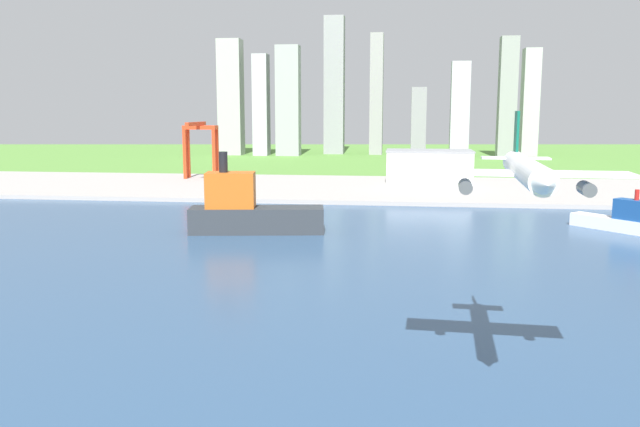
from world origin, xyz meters
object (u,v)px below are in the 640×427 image
(container_barge, at_px, (249,211))
(warehouse_main, at_px, (429,167))
(port_crane_red, at_px, (200,138))
(ferry_boat, at_px, (619,219))
(airplane_landing, at_px, (527,172))

(container_barge, xyz_separation_m, warehouse_main, (83.22, 182.75, 4.25))
(container_barge, height_order, warehouse_main, container_barge)
(port_crane_red, bearing_deg, container_barge, -66.99)
(ferry_boat, height_order, container_barge, container_barge)
(port_crane_red, bearing_deg, airplane_landing, -64.26)
(ferry_boat, bearing_deg, container_barge, -171.69)
(airplane_landing, bearing_deg, port_crane_red, 115.74)
(port_crane_red, bearing_deg, ferry_boat, -34.95)
(warehouse_main, bearing_deg, ferry_boat, -64.35)
(airplane_landing, distance_m, container_barge, 182.75)
(warehouse_main, bearing_deg, container_barge, -114.48)
(airplane_landing, distance_m, ferry_boat, 198.36)
(airplane_landing, xyz_separation_m, port_crane_red, (-168.44, 349.40, -10.20))
(warehouse_main, bearing_deg, port_crane_red, 176.79)
(container_barge, distance_m, port_crane_red, 209.78)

